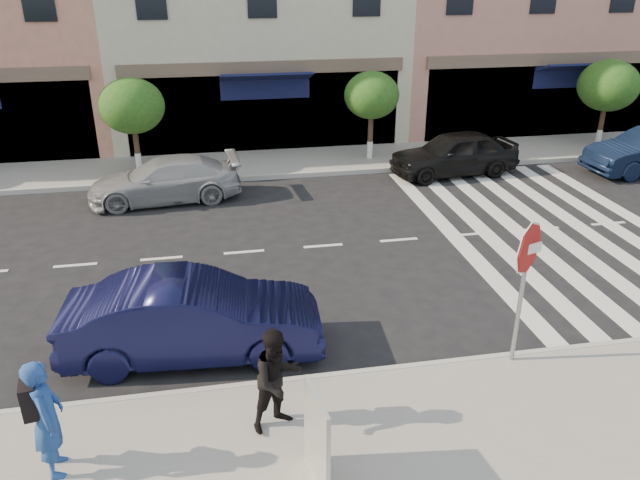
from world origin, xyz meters
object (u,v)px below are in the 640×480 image
at_px(stop_sign, 527,263).
at_px(car_far_mid, 454,153).
at_px(walker, 277,379).
at_px(photographer, 47,418).
at_px(car_near_mid, 193,318).
at_px(car_far_left, 165,180).
at_px(poster_board, 317,442).

bearing_deg(stop_sign, car_far_mid, 56.89).
height_order(stop_sign, walker, stop_sign).
bearing_deg(photographer, walker, -93.49).
bearing_deg(car_near_mid, car_far_left, 9.41).
xyz_separation_m(walker, car_far_left, (-2.07, 10.67, -0.33)).
distance_m(stop_sign, poster_board, 4.62).
height_order(photographer, car_far_left, photographer).
bearing_deg(car_near_mid, poster_board, -152.19).
xyz_separation_m(stop_sign, walker, (-4.28, -0.90, -1.09)).
distance_m(car_far_left, car_far_mid, 9.44).
xyz_separation_m(stop_sign, car_far_mid, (3.07, 10.56, -1.34)).
xyz_separation_m(poster_board, car_near_mid, (-1.61, 3.60, -0.09)).
relative_size(photographer, walker, 1.08).
bearing_deg(poster_board, stop_sign, 20.91).
relative_size(poster_board, car_far_mid, 0.34).
relative_size(photographer, car_far_mid, 0.42).
xyz_separation_m(stop_sign, poster_board, (-3.90, -2.14, -1.23)).
xyz_separation_m(car_near_mid, car_far_left, (-0.83, 8.31, -0.11)).
bearing_deg(stop_sign, car_near_mid, 148.30).
bearing_deg(walker, stop_sign, -13.21).
height_order(walker, car_far_left, walker).
bearing_deg(photographer, car_far_left, -15.26).
distance_m(stop_sign, car_far_mid, 11.08).
distance_m(poster_board, car_far_mid, 14.49).
relative_size(car_near_mid, car_far_left, 1.04).
distance_m(photographer, car_far_mid, 15.79).
distance_m(car_near_mid, car_far_mid, 12.51).
height_order(photographer, poster_board, photographer).
height_order(stop_sign, photographer, stop_sign).
bearing_deg(poster_board, car_near_mid, 106.25).
height_order(walker, car_far_mid, walker).
height_order(photographer, car_near_mid, photographer).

